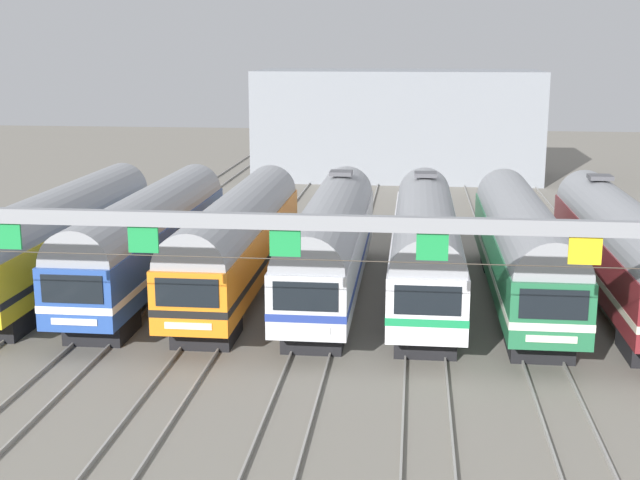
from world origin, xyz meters
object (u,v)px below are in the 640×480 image
(commuter_train_orange, at_px, (239,237))
(commuter_train_silver, at_px, (331,239))
(commuter_train_blue, at_px, (149,235))
(commuter_train_white, at_px, (425,242))
(commuter_train_yellow, at_px, (61,233))
(commuter_train_green, at_px, (522,244))
(commuter_train_maroon, at_px, (621,246))
(catenary_gantry, at_px, (285,249))

(commuter_train_orange, bearing_deg, commuter_train_silver, 0.06)
(commuter_train_blue, height_order, commuter_train_silver, commuter_train_silver)
(commuter_train_blue, distance_m, commuter_train_white, 12.57)
(commuter_train_blue, bearing_deg, commuter_train_orange, 0.00)
(commuter_train_yellow, height_order, commuter_train_green, same)
(commuter_train_green, xyz_separation_m, commuter_train_maroon, (4.19, 0.00, 0.00))
(commuter_train_blue, xyz_separation_m, catenary_gantry, (8.38, -13.49, 2.76))
(commuter_train_orange, height_order, commuter_train_maroon, commuter_train_maroon)
(commuter_train_silver, xyz_separation_m, commuter_train_white, (4.19, 0.00, 0.00))
(commuter_train_silver, relative_size, catenary_gantry, 0.59)
(commuter_train_white, bearing_deg, commuter_train_green, -0.06)
(commuter_train_yellow, height_order, commuter_train_white, commuter_train_white)
(commuter_train_silver, height_order, catenary_gantry, catenary_gantry)
(commuter_train_maroon, bearing_deg, commuter_train_orange, -179.99)
(commuter_train_white, xyz_separation_m, catenary_gantry, (-4.19, -13.50, 2.75))
(catenary_gantry, bearing_deg, commuter_train_white, 72.76)
(commuter_train_blue, bearing_deg, commuter_train_yellow, 180.00)
(commuter_train_white, height_order, catenary_gantry, catenary_gantry)
(commuter_train_blue, xyz_separation_m, commuter_train_maroon, (20.94, 0.00, 0.00))
(commuter_train_yellow, distance_m, commuter_train_silver, 12.57)
(commuter_train_green, distance_m, catenary_gantry, 16.12)
(commuter_train_yellow, relative_size, commuter_train_maroon, 1.00)
(commuter_train_blue, height_order, commuter_train_white, commuter_train_white)
(commuter_train_green, xyz_separation_m, catenary_gantry, (-8.38, -13.49, 2.76))
(commuter_train_blue, height_order, catenary_gantry, catenary_gantry)
(commuter_train_silver, relative_size, commuter_train_maroon, 1.00)
(commuter_train_yellow, height_order, commuter_train_maroon, commuter_train_maroon)
(commuter_train_white, relative_size, catenary_gantry, 0.59)
(commuter_train_blue, relative_size, commuter_train_white, 1.00)
(commuter_train_blue, relative_size, commuter_train_orange, 1.00)
(commuter_train_white, xyz_separation_m, commuter_train_green, (4.19, -0.00, -0.00))
(commuter_train_silver, distance_m, commuter_train_white, 4.19)
(commuter_train_orange, bearing_deg, catenary_gantry, -72.76)
(commuter_train_silver, bearing_deg, commuter_train_maroon, 0.00)
(commuter_train_yellow, height_order, commuter_train_silver, commuter_train_silver)
(commuter_train_yellow, xyz_separation_m, commuter_train_white, (16.75, 0.00, 0.00))
(commuter_train_silver, xyz_separation_m, commuter_train_maroon, (12.57, 0.00, 0.00))
(commuter_train_yellow, distance_m, commuter_train_blue, 4.19)
(commuter_train_yellow, xyz_separation_m, commuter_train_blue, (4.19, 0.00, 0.00))
(commuter_train_orange, distance_m, commuter_train_silver, 4.19)
(commuter_train_yellow, xyz_separation_m, commuter_train_maroon, (25.13, 0.00, 0.00))
(catenary_gantry, bearing_deg, commuter_train_green, 58.17)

